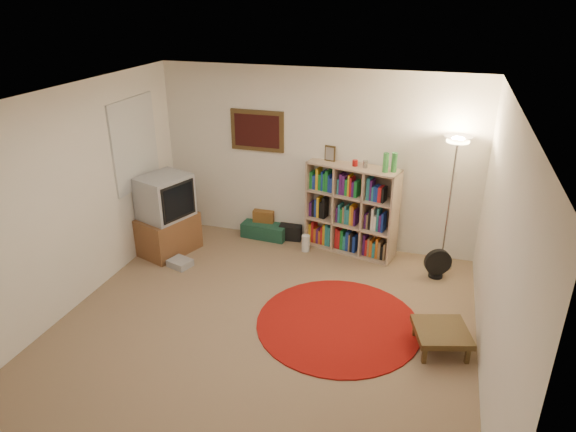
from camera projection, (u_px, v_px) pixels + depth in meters
name	position (u px, v px, depth m)	size (l,w,h in m)	color
room	(258.00, 221.00, 5.22)	(4.54, 4.54, 2.54)	#82674C
bookshelf	(350.00, 210.00, 7.11)	(1.32, 0.65, 1.52)	tan
floor_lamp	(455.00, 160.00, 6.32)	(0.44, 0.44, 1.79)	#9C9B9F
floor_fan	(437.00, 264.00, 6.57)	(0.35, 0.24, 0.40)	black
tv_stand	(167.00, 216.00, 7.09)	(0.77, 0.91, 1.13)	brown
dvd_box	(180.00, 263.00, 6.90)	(0.35, 0.32, 0.10)	#9D9DA1
suitcase	(267.00, 228.00, 7.75)	(0.70, 0.48, 0.22)	#163E2F
wicker_basket	(265.00, 215.00, 7.72)	(0.33, 0.24, 0.18)	brown
duffel_bag	(291.00, 231.00, 7.66)	(0.35, 0.30, 0.23)	black
paper_towel	(306.00, 243.00, 7.27)	(0.13, 0.13, 0.24)	silver
red_rug	(338.00, 323.00, 5.72)	(1.83, 1.83, 0.02)	maroon
side_table	(442.00, 333.00, 5.24)	(0.67, 0.67, 0.25)	#3D2B15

